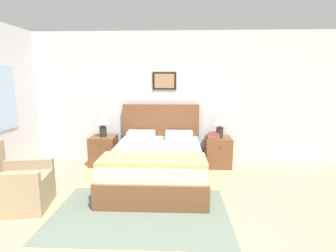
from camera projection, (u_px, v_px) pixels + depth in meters
wall_back at (171, 98)px, 5.26m from camera, size 7.87×0.09×2.60m
area_rug_main at (141, 213)px, 3.34m from camera, size 2.23×1.47×0.01m
bed at (157, 163)px, 4.36m from camera, size 1.52×2.10×1.19m
armchair at (15, 187)px, 3.43m from camera, size 0.86×0.77×0.86m
nightstand_near_window at (104, 150)px, 5.18m from camera, size 0.49×0.50×0.58m
nightstand_by_door at (218, 152)px, 5.09m from camera, size 0.49×0.50×0.58m
table_lamp_near_window at (103, 120)px, 5.06m from camera, size 0.25×0.25×0.51m
table_lamp_by_door at (220, 121)px, 4.96m from camera, size 0.25×0.25×0.51m
book_thick_bottom at (213, 137)px, 5.00m from camera, size 0.22×0.25×0.03m
book_hardcover_middle at (213, 135)px, 4.99m from camera, size 0.22×0.22×0.04m
book_novel_upper at (213, 134)px, 4.98m from camera, size 0.23×0.23×0.03m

